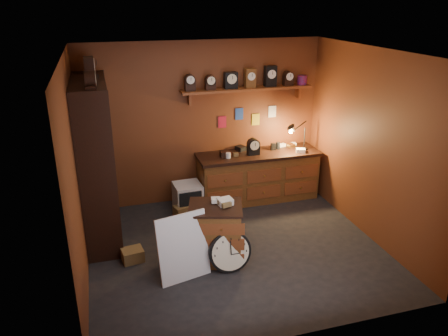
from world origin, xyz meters
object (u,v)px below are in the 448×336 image
shelving_unit (94,155)px  workbench (258,174)px  low_cabinet (216,231)px  big_round_clock (230,252)px

shelving_unit → workbench: shelving_unit is taller
shelving_unit → low_cabinet: 2.03m
big_round_clock → workbench: bearing=60.6°
low_cabinet → big_round_clock: low_cabinet is taller
shelving_unit → workbench: bearing=10.5°
shelving_unit → big_round_clock: size_ratio=4.60×
big_round_clock → shelving_unit: bearing=137.2°
low_cabinet → big_round_clock: 0.35m
workbench → big_round_clock: (-1.10, -1.94, -0.20)m
shelving_unit → big_round_clock: 2.35m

